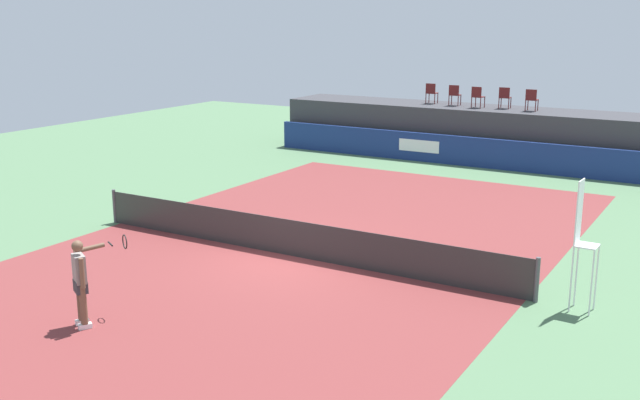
# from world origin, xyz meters

# --- Properties ---
(ground_plane) EXTENTS (48.00, 48.00, 0.00)m
(ground_plane) POSITION_xyz_m (0.00, 3.00, 0.00)
(ground_plane) COLOR #4C704C
(court_inner) EXTENTS (12.00, 22.00, 0.00)m
(court_inner) POSITION_xyz_m (0.00, 0.00, 0.00)
(court_inner) COLOR maroon
(court_inner) RESTS_ON ground
(sponsor_wall) EXTENTS (18.00, 0.22, 1.20)m
(sponsor_wall) POSITION_xyz_m (-0.01, 13.50, 0.60)
(sponsor_wall) COLOR navy
(sponsor_wall) RESTS_ON ground
(spectator_platform) EXTENTS (18.00, 2.80, 2.20)m
(spectator_platform) POSITION_xyz_m (0.00, 15.30, 1.10)
(spectator_platform) COLOR #38383D
(spectator_platform) RESTS_ON ground
(spectator_chair_far_left) EXTENTS (0.46, 0.46, 0.89)m
(spectator_chair_far_left) POSITION_xyz_m (-2.62, 15.46, 2.69)
(spectator_chair_far_left) COLOR #561919
(spectator_chair_far_left) RESTS_ON spectator_platform
(spectator_chair_left) EXTENTS (0.47, 0.47, 0.89)m
(spectator_chair_left) POSITION_xyz_m (-1.46, 15.22, 2.69)
(spectator_chair_left) COLOR #561919
(spectator_chair_left) RESTS_ON spectator_platform
(spectator_chair_center) EXTENTS (0.48, 0.48, 0.89)m
(spectator_chair_center) POSITION_xyz_m (-0.36, 14.98, 2.69)
(spectator_chair_center) COLOR #561919
(spectator_chair_center) RESTS_ON spectator_platform
(spectator_chair_right) EXTENTS (0.47, 0.47, 0.89)m
(spectator_chair_right) POSITION_xyz_m (0.69, 15.30, 2.69)
(spectator_chair_right) COLOR #561919
(spectator_chair_right) RESTS_ON spectator_platform
(spectator_chair_far_right) EXTENTS (0.45, 0.45, 0.89)m
(spectator_chair_far_right) POSITION_xyz_m (1.88, 15.01, 2.69)
(spectator_chair_far_right) COLOR #561919
(spectator_chair_far_right) RESTS_ON spectator_platform
(umpire_chair) EXTENTS (0.46, 0.46, 2.76)m
(umpire_chair) POSITION_xyz_m (7.04, 0.00, 1.59)
(umpire_chair) COLOR white
(umpire_chair) RESTS_ON ground
(tennis_net) EXTENTS (12.40, 0.02, 0.95)m
(tennis_net) POSITION_xyz_m (0.00, 0.00, 0.47)
(tennis_net) COLOR #2D2D2D
(tennis_net) RESTS_ON ground
(net_post_near) EXTENTS (0.10, 0.10, 1.00)m
(net_post_near) POSITION_xyz_m (-6.20, 0.00, 0.50)
(net_post_near) COLOR #4C4C51
(net_post_near) RESTS_ON ground
(net_post_far) EXTENTS (0.10, 0.10, 1.00)m
(net_post_far) POSITION_xyz_m (6.20, 0.00, 0.50)
(net_post_far) COLOR #4C4C51
(net_post_far) RESTS_ON ground
(tennis_player) EXTENTS (0.67, 1.26, 1.77)m
(tennis_player) POSITION_xyz_m (-1.13, -5.80, 0.96)
(tennis_player) COLOR white
(tennis_player) RESTS_ON court_inner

